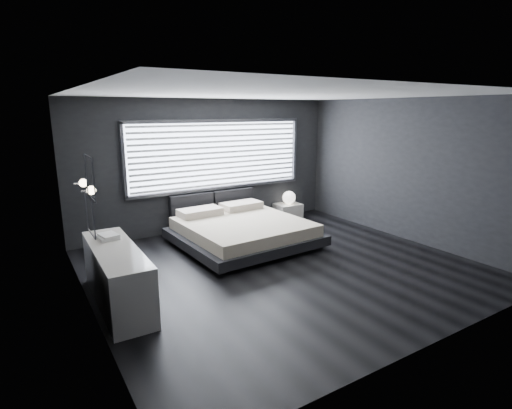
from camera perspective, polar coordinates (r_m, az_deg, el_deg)
room at (r=6.41m, az=4.01°, el=2.86°), size 6.04×6.00×2.80m
window at (r=8.77m, az=-5.28°, el=7.06°), size 4.14×0.09×1.52m
headboard at (r=8.81m, az=-6.17°, el=0.19°), size 1.96×0.16×0.52m
sconce_near at (r=5.31m, az=-22.50°, el=1.88°), size 0.18×0.11×0.11m
sconce_far at (r=5.89m, az=-23.49°, el=2.84°), size 0.18×0.11×0.11m
wall_art_upper at (r=4.67m, az=-22.64°, el=3.54°), size 0.01×0.48×0.48m
wall_art_lower at (r=5.00m, az=-22.64°, el=-1.37°), size 0.01×0.48×0.48m
bed at (r=7.76m, az=-1.96°, el=-3.68°), size 2.53×2.42×0.63m
nightstand at (r=9.76m, az=4.57°, el=-0.88°), size 0.61×0.52×0.34m
orb_lamp at (r=9.68m, az=4.73°, el=1.00°), size 0.31×0.31×0.31m
dresser at (r=5.75m, az=-19.20°, el=-9.59°), size 0.59×1.98×0.79m
book_stack at (r=6.05m, az=-20.39°, el=-4.28°), size 0.28×0.36×0.07m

